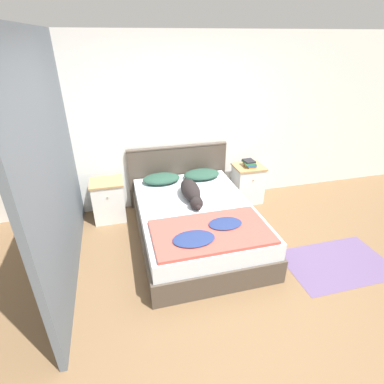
# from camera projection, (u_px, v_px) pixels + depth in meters

# --- Properties ---
(ground_plane) EXTENTS (16.00, 16.00, 0.00)m
(ground_plane) POSITION_uv_depth(u_px,v_px,m) (223.00, 291.00, 3.25)
(ground_plane) COLOR brown
(wall_back) EXTENTS (9.00, 0.06, 2.55)m
(wall_back) POSITION_uv_depth(u_px,v_px,m) (179.00, 125.00, 4.49)
(wall_back) COLOR white
(wall_back) RESTS_ON ground_plane
(wall_side_left) EXTENTS (0.06, 3.10, 2.55)m
(wall_side_left) POSITION_uv_depth(u_px,v_px,m) (57.00, 160.00, 3.21)
(wall_side_left) COLOR slate
(wall_side_left) RESTS_ON ground_plane
(bed) EXTENTS (1.48, 2.10, 0.51)m
(bed) POSITION_uv_depth(u_px,v_px,m) (196.00, 223.00, 3.97)
(bed) COLOR #4C4238
(bed) RESTS_ON ground_plane
(headboard) EXTENTS (1.56, 0.06, 0.98)m
(headboard) POSITION_uv_depth(u_px,v_px,m) (178.00, 174.00, 4.77)
(headboard) COLOR #4C4238
(headboard) RESTS_ON ground_plane
(nightstand_left) EXTENTS (0.47, 0.41, 0.62)m
(nightstand_left) POSITION_uv_depth(u_px,v_px,m) (109.00, 200.00, 4.41)
(nightstand_left) COLOR white
(nightstand_left) RESTS_ON ground_plane
(nightstand_right) EXTENTS (0.47, 0.41, 0.62)m
(nightstand_right) POSITION_uv_depth(u_px,v_px,m) (247.00, 183.00, 4.91)
(nightstand_right) COLOR white
(nightstand_right) RESTS_ON ground_plane
(pillow_left) EXTENTS (0.55, 0.36, 0.12)m
(pillow_left) POSITION_uv_depth(u_px,v_px,m) (161.00, 179.00, 4.45)
(pillow_left) COLOR #284C3D
(pillow_left) RESTS_ON bed
(pillow_right) EXTENTS (0.55, 0.36, 0.12)m
(pillow_right) POSITION_uv_depth(u_px,v_px,m) (202.00, 174.00, 4.59)
(pillow_right) COLOR #284C3D
(pillow_right) RESTS_ON bed
(quilt) EXTENTS (1.30, 0.76, 0.07)m
(quilt) POSITION_uv_depth(u_px,v_px,m) (210.00, 232.00, 3.30)
(quilt) COLOR #BC4C42
(quilt) RESTS_ON bed
(dog) EXTENTS (0.24, 0.78, 0.23)m
(dog) POSITION_uv_depth(u_px,v_px,m) (191.00, 192.00, 3.98)
(dog) COLOR black
(dog) RESTS_ON bed
(book_stack) EXTENTS (0.18, 0.23, 0.10)m
(book_stack) POSITION_uv_depth(u_px,v_px,m) (249.00, 163.00, 4.74)
(book_stack) COLOR orange
(book_stack) RESTS_ON nightstand_right
(rug) EXTENTS (1.25, 0.81, 0.00)m
(rug) POSITION_uv_depth(u_px,v_px,m) (337.00, 263.00, 3.64)
(rug) COLOR #604C75
(rug) RESTS_ON ground_plane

